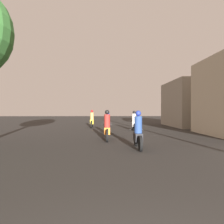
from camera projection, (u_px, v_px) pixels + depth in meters
motorcycle_black at (138, 133)px, 9.13m from camera, size 0.60×1.90×1.60m
motorcycle_orange at (107, 128)px, 11.72m from camera, size 0.60×2.17×1.63m
motorcycle_silver at (108, 125)px, 14.56m from camera, size 0.60×1.92×1.48m
motorcycle_white at (134, 122)px, 17.50m from camera, size 0.60×1.87×1.58m
motorcycle_yellow at (92, 121)px, 20.32m from camera, size 0.60×2.12×1.65m
building_right_far at (196, 104)px, 22.16m from camera, size 5.36×6.97×4.52m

